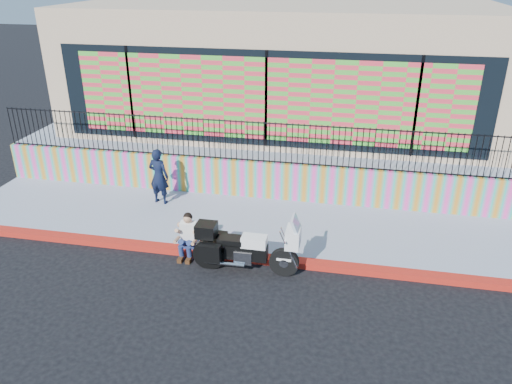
# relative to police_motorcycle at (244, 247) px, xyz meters

# --- Properties ---
(ground) EXTENTS (90.00, 90.00, 0.00)m
(ground) POSITION_rel_police_motorcycle_xyz_m (-0.34, 0.45, -0.63)
(ground) COLOR black
(ground) RESTS_ON ground
(red_curb) EXTENTS (16.00, 0.30, 0.15)m
(red_curb) POSITION_rel_police_motorcycle_xyz_m (-0.34, 0.45, -0.55)
(red_curb) COLOR #AA0C1A
(red_curb) RESTS_ON ground
(sidewalk) EXTENTS (16.00, 3.00, 0.15)m
(sidewalk) POSITION_rel_police_motorcycle_xyz_m (-0.34, 2.10, -0.55)
(sidewalk) COLOR #959EB3
(sidewalk) RESTS_ON ground
(mural_wall) EXTENTS (16.00, 0.20, 1.10)m
(mural_wall) POSITION_rel_police_motorcycle_xyz_m (-0.34, 3.70, 0.07)
(mural_wall) COLOR #FF43AD
(mural_wall) RESTS_ON sidewalk
(metal_fence) EXTENTS (15.80, 0.04, 1.20)m
(metal_fence) POSITION_rel_police_motorcycle_xyz_m (-0.34, 3.70, 1.22)
(metal_fence) COLOR black
(metal_fence) RESTS_ON mural_wall
(elevated_platform) EXTENTS (16.00, 10.00, 1.25)m
(elevated_platform) POSITION_rel_police_motorcycle_xyz_m (-0.34, 8.80, -0.00)
(elevated_platform) COLOR #959EB3
(elevated_platform) RESTS_ON ground
(storefront_building) EXTENTS (14.00, 8.06, 4.00)m
(storefront_building) POSITION_rel_police_motorcycle_xyz_m (-0.34, 8.58, 2.62)
(storefront_building) COLOR tan
(storefront_building) RESTS_ON elevated_platform
(police_motorcycle) EXTENTS (2.41, 0.80, 1.50)m
(police_motorcycle) POSITION_rel_police_motorcycle_xyz_m (0.00, 0.00, 0.00)
(police_motorcycle) COLOR black
(police_motorcycle) RESTS_ON ground
(police_officer) EXTENTS (0.65, 0.47, 1.63)m
(police_officer) POSITION_rel_police_motorcycle_xyz_m (-3.09, 2.76, 0.34)
(police_officer) COLOR black
(police_officer) RESTS_ON sidewalk
(seated_man) EXTENTS (0.54, 0.71, 1.06)m
(seated_man) POSITION_rel_police_motorcycle_xyz_m (-1.47, 0.36, -0.18)
(seated_man) COLOR navy
(seated_man) RESTS_ON ground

